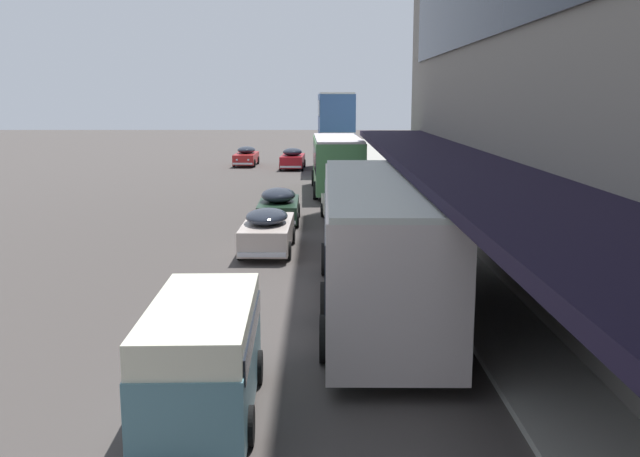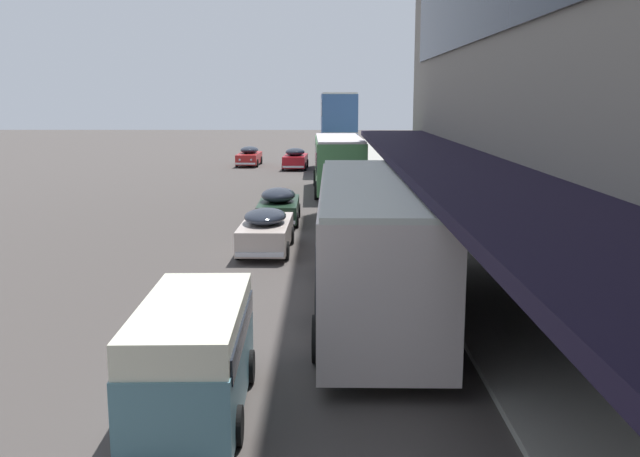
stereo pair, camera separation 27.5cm
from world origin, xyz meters
name	(u,v)px [view 2 (the right image)]	position (x,y,z in m)	size (l,w,h in m)	color
transit_bus_kerbside_front	(372,238)	(4.12, 15.68, 1.94)	(2.90, 11.47, 3.40)	beige
transit_bus_kerbside_rear	(339,161)	(3.67, 39.00, 1.83)	(3.02, 9.32, 3.19)	#539656
transit_bus_kerbside_far	(338,129)	(3.83, 51.77, 3.12)	(2.83, 9.12, 5.76)	#375E9A
sedan_oncoming_rear	(266,230)	(0.82, 22.95, 0.78)	(1.86, 4.64, 1.56)	beige
sedan_lead_mid	(295,159)	(0.59, 52.73, 0.80)	(1.93, 4.34, 1.63)	#B1151D
sedan_second_near	(249,156)	(-3.26, 55.58, 0.76)	(1.84, 4.73, 1.54)	#AB1F20
sedan_far_back	(279,205)	(0.87, 28.96, 0.76)	(1.86, 4.49, 1.54)	#1B3321
sedan_oncoming_front	(345,205)	(3.78, 28.97, 0.77)	(2.14, 5.04, 1.57)	beige
vw_van	(194,349)	(0.66, 9.91, 1.10)	(1.99, 4.59, 1.96)	slate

